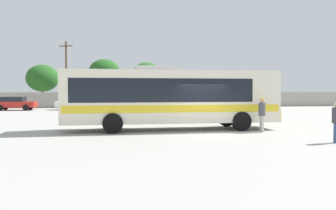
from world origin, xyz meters
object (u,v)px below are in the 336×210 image
at_px(utility_pole_near, 66,73).
at_px(parked_car_rightmost_grey, 178,102).
at_px(parked_car_third_black, 130,102).
at_px(passenger_waiting_on_apron, 336,120).
at_px(parked_car_leftmost_red, 15,103).
at_px(roadside_tree_midright, 147,75).
at_px(parked_car_second_white, 76,103).
at_px(roadside_tree_left, 42,78).
at_px(coach_bus_cream_yellow, 169,96).
at_px(roadside_tree_midleft, 104,72).
at_px(attendant_by_bus_door, 262,113).

bearing_deg(utility_pole_near, parked_car_rightmost_grey, -27.06).
bearing_deg(parked_car_third_black, passenger_waiting_on_apron, -74.15).
distance_m(parked_car_leftmost_red, roadside_tree_midright, 17.09).
xyz_separation_m(passenger_waiting_on_apron, roadside_tree_midright, (-5.36, 34.16, 3.29)).
xyz_separation_m(parked_car_second_white, parked_car_rightmost_grey, (11.55, 0.24, -0.01)).
distance_m(parked_car_third_black, roadside_tree_left, 15.96).
xyz_separation_m(utility_pole_near, roadside_tree_left, (-3.78, 3.64, -0.61)).
xyz_separation_m(coach_bus_cream_yellow, roadside_tree_midleft, (-4.88, 30.97, 2.78)).
bearing_deg(roadside_tree_midleft, parked_car_second_white, -105.04).
distance_m(passenger_waiting_on_apron, parked_car_rightmost_grey, 27.13).
height_order(parked_car_leftmost_red, parked_car_second_white, parked_car_leftmost_red).
bearing_deg(coach_bus_cream_yellow, roadside_tree_left, 112.84).
bearing_deg(parked_car_third_black, utility_pole_near, 140.96).
relative_size(coach_bus_cream_yellow, passenger_waiting_on_apron, 6.95).
relative_size(parked_car_leftmost_red, parked_car_second_white, 0.95).
bearing_deg(roadside_tree_midright, parked_car_second_white, -138.82).
distance_m(parked_car_leftmost_red, roadside_tree_left, 11.56).
relative_size(parked_car_third_black, roadside_tree_midleft, 0.66).
distance_m(attendant_by_bus_door, utility_pole_near, 33.43).
bearing_deg(parked_car_second_white, roadside_tree_midleft, 74.96).
bearing_deg(parked_car_third_black, coach_bus_cream_yellow, -85.90).
bearing_deg(attendant_by_bus_door, parked_car_rightmost_grey, 91.64).
height_order(parked_car_leftmost_red, parked_car_third_black, parked_car_leftmost_red).
distance_m(attendant_by_bus_door, passenger_waiting_on_apron, 4.30).
bearing_deg(roadside_tree_midright, attendant_by_bus_door, -82.83).
height_order(parked_car_second_white, roadside_tree_midleft, roadside_tree_midleft).
distance_m(coach_bus_cream_yellow, roadside_tree_midright, 28.52).
relative_size(utility_pole_near, roadside_tree_midleft, 1.31).
bearing_deg(roadside_tree_left, passenger_waiting_on_apron, -62.41).
relative_size(roadside_tree_left, roadside_tree_midleft, 0.88).
bearing_deg(roadside_tree_left, parked_car_third_black, -40.68).
height_order(attendant_by_bus_door, utility_pole_near, utility_pole_near).
bearing_deg(parked_car_leftmost_red, roadside_tree_midleft, 48.16).
bearing_deg(utility_pole_near, passenger_waiting_on_apron, -64.95).
height_order(passenger_waiting_on_apron, parked_car_rightmost_grey, passenger_waiting_on_apron).
relative_size(passenger_waiting_on_apron, parked_car_rightmost_grey, 0.37).
xyz_separation_m(attendant_by_bus_door, roadside_tree_left, (-18.10, 33.65, 2.81)).
xyz_separation_m(coach_bus_cream_yellow, roadside_tree_midright, (0.88, 28.41, 2.38)).
xyz_separation_m(parked_car_leftmost_red, roadside_tree_left, (0.58, 11.13, 3.05)).
relative_size(parked_car_rightmost_grey, roadside_tree_midright, 0.78).
distance_m(coach_bus_cream_yellow, parked_car_rightmost_grey, 21.68).
distance_m(roadside_tree_left, roadside_tree_midleft, 8.65).
bearing_deg(parked_car_leftmost_red, parked_car_second_white, 2.44).
bearing_deg(parked_car_third_black, parked_car_second_white, -173.84).
bearing_deg(parked_car_leftmost_red, passenger_waiting_on_apron, -52.63).
bearing_deg(parked_car_third_black, roadside_tree_midleft, 109.69).
bearing_deg(parked_car_rightmost_grey, roadside_tree_left, 148.67).
bearing_deg(passenger_waiting_on_apron, coach_bus_cream_yellow, 137.30).
relative_size(attendant_by_bus_door, parked_car_second_white, 0.40).
bearing_deg(roadside_tree_midright, parked_car_third_black, -109.87).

